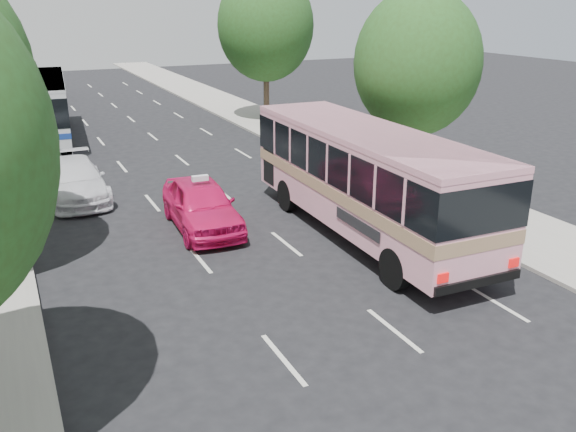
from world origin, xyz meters
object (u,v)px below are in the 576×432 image
pink_taxi (201,205)px  white_pickup (75,180)px  pink_bus (365,171)px  tour_coach_front (43,103)px  tour_coach_rear (0,72)px

pink_taxi → white_pickup: pink_taxi is taller
pink_bus → white_pickup: bearing=135.8°
pink_bus → white_pickup: pink_bus is taller
tour_coach_front → white_pickup: bearing=-84.6°
pink_taxi → white_pickup: size_ratio=0.95×
pink_taxi → tour_coach_rear: (-5.31, 30.74, 1.61)m
pink_bus → pink_taxi: pink_bus is taller
pink_bus → pink_taxi: size_ratio=2.26×
tour_coach_front → tour_coach_rear: tour_coach_rear is taller
white_pickup → tour_coach_front: size_ratio=0.45×
pink_bus → tour_coach_rear: (-9.93, 33.65, 0.24)m
pink_bus → tour_coach_front: bearing=113.1°
pink_bus → pink_taxi: (-4.62, 2.91, -1.37)m
white_pickup → tour_coach_rear: 25.59m
pink_taxi → pink_bus: bearing=-29.1°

